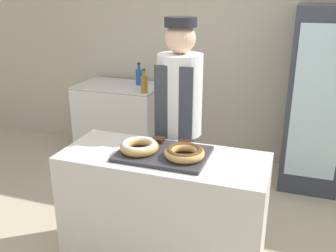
# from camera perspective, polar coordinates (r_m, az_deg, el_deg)

# --- Properties ---
(wall_back) EXTENTS (8.00, 0.06, 2.70)m
(wall_back) POSITION_cam_1_polar(r_m,az_deg,el_deg) (4.44, 8.76, 11.82)
(wall_back) COLOR #BCB29E
(wall_back) RESTS_ON ground_plane
(display_counter) EXTENTS (1.43, 0.59, 0.89)m
(display_counter) POSITION_cam_1_polar(r_m,az_deg,el_deg) (2.78, -0.69, -12.87)
(display_counter) COLOR beige
(display_counter) RESTS_ON ground_plane
(serving_tray) EXTENTS (0.61, 0.44, 0.02)m
(serving_tray) POSITION_cam_1_polar(r_m,az_deg,el_deg) (2.56, -0.73, -4.25)
(serving_tray) COLOR #2D2D33
(serving_tray) RESTS_ON display_counter
(donut_light_glaze) EXTENTS (0.27, 0.27, 0.07)m
(donut_light_glaze) POSITION_cam_1_polar(r_m,az_deg,el_deg) (2.57, -4.41, -3.07)
(donut_light_glaze) COLOR tan
(donut_light_glaze) RESTS_ON serving_tray
(donut_chocolate_glaze) EXTENTS (0.27, 0.27, 0.07)m
(donut_chocolate_glaze) POSITION_cam_1_polar(r_m,az_deg,el_deg) (2.47, 2.52, -4.02)
(donut_chocolate_glaze) COLOR tan
(donut_chocolate_glaze) RESTS_ON serving_tray
(brownie_back_left) EXTENTS (0.08, 0.08, 0.03)m
(brownie_back_left) POSITION_cam_1_polar(r_m,az_deg,el_deg) (2.72, -1.52, -2.12)
(brownie_back_left) COLOR black
(brownie_back_left) RESTS_ON serving_tray
(brownie_back_right) EXTENTS (0.08, 0.08, 0.03)m
(brownie_back_right) POSITION_cam_1_polar(r_m,az_deg,el_deg) (2.67, 2.46, -2.63)
(brownie_back_right) COLOR black
(brownie_back_right) RESTS_ON serving_tray
(baker_person) EXTENTS (0.35, 0.35, 1.77)m
(baker_person) POSITION_cam_1_polar(r_m,az_deg,el_deg) (3.02, 1.73, 0.54)
(baker_person) COLOR #4C4C51
(baker_person) RESTS_ON ground_plane
(beverage_fridge) EXTENTS (0.56, 0.70, 1.84)m
(beverage_fridge) POSITION_cam_1_polar(r_m,az_deg,el_deg) (4.06, 21.67, 3.73)
(beverage_fridge) COLOR #333842
(beverage_fridge) RESTS_ON ground_plane
(chest_freezer) EXTENTS (0.99, 0.65, 0.90)m
(chest_freezer) POSITION_cam_1_polar(r_m,az_deg,el_deg) (4.65, -7.23, 0.87)
(chest_freezer) COLOR silver
(chest_freezer) RESTS_ON ground_plane
(bottle_blue) EXTENTS (0.08, 0.08, 0.26)m
(bottle_blue) POSITION_cam_1_polar(r_m,az_deg,el_deg) (4.48, -4.44, 7.55)
(bottle_blue) COLOR #1E4CB2
(bottle_blue) RESTS_ON chest_freezer
(bottle_amber) EXTENTS (0.07, 0.07, 0.26)m
(bottle_amber) POSITION_cam_1_polar(r_m,az_deg,el_deg) (4.10, -3.67, 6.46)
(bottle_amber) COLOR #99661E
(bottle_amber) RESTS_ON chest_freezer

